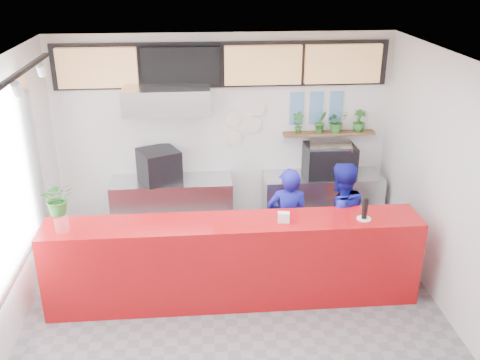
% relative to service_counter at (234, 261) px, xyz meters
% --- Properties ---
extents(floor, '(5.00, 5.00, 0.00)m').
position_rel_service_counter_xyz_m(floor, '(0.00, -0.40, -0.55)').
color(floor, slate).
rests_on(floor, ground).
extents(ceiling, '(5.00, 5.00, 0.00)m').
position_rel_service_counter_xyz_m(ceiling, '(0.00, -0.40, 2.45)').
color(ceiling, silver).
extents(wall_back, '(5.00, 0.00, 5.00)m').
position_rel_service_counter_xyz_m(wall_back, '(0.00, 2.10, 0.95)').
color(wall_back, white).
rests_on(wall_back, ground).
extents(wall_right, '(0.00, 5.00, 5.00)m').
position_rel_service_counter_xyz_m(wall_right, '(2.50, -0.40, 0.95)').
color(wall_right, white).
rests_on(wall_right, ground).
extents(service_counter, '(4.50, 0.60, 1.10)m').
position_rel_service_counter_xyz_m(service_counter, '(0.00, 0.00, 0.00)').
color(service_counter, '#BA0D11').
rests_on(service_counter, ground).
extents(cream_band, '(5.00, 0.02, 0.80)m').
position_rel_service_counter_xyz_m(cream_band, '(0.00, 2.09, 2.05)').
color(cream_band, beige).
rests_on(cream_band, wall_back).
extents(prep_bench, '(1.80, 0.60, 0.90)m').
position_rel_service_counter_xyz_m(prep_bench, '(-0.80, 1.80, -0.10)').
color(prep_bench, '#B2B5BA').
rests_on(prep_bench, ground).
extents(panini_oven, '(0.70, 0.70, 0.48)m').
position_rel_service_counter_xyz_m(panini_oven, '(-0.97, 1.80, 0.59)').
color(panini_oven, black).
rests_on(panini_oven, prep_bench).
extents(extraction_hood, '(1.20, 0.70, 0.35)m').
position_rel_service_counter_xyz_m(extraction_hood, '(-0.80, 1.75, 1.60)').
color(extraction_hood, '#B2B5BA').
rests_on(extraction_hood, ceiling).
extents(hood_lip, '(1.20, 0.69, 0.31)m').
position_rel_service_counter_xyz_m(hood_lip, '(-0.80, 1.75, 1.40)').
color(hood_lip, '#B2B5BA').
rests_on(hood_lip, ceiling).
extents(right_bench, '(1.80, 0.60, 0.90)m').
position_rel_service_counter_xyz_m(right_bench, '(1.50, 1.80, -0.10)').
color(right_bench, '#B2B5BA').
rests_on(right_bench, ground).
extents(espresso_machine, '(0.75, 0.54, 0.48)m').
position_rel_service_counter_xyz_m(espresso_machine, '(1.58, 1.80, 0.59)').
color(espresso_machine, black).
rests_on(espresso_machine, right_bench).
extents(espresso_tray, '(0.68, 0.53, 0.06)m').
position_rel_service_counter_xyz_m(espresso_tray, '(1.58, 1.80, 0.83)').
color(espresso_tray, silver).
rests_on(espresso_tray, espresso_machine).
extents(herb_shelf, '(1.40, 0.18, 0.04)m').
position_rel_service_counter_xyz_m(herb_shelf, '(1.60, 2.00, 0.95)').
color(herb_shelf, brown).
rests_on(herb_shelf, wall_back).
extents(menu_board_far_left, '(1.10, 0.10, 0.55)m').
position_rel_service_counter_xyz_m(menu_board_far_left, '(-1.75, 1.98, 2.00)').
color(menu_board_far_left, tan).
rests_on(menu_board_far_left, wall_back).
extents(menu_board_mid_left, '(1.10, 0.10, 0.55)m').
position_rel_service_counter_xyz_m(menu_board_mid_left, '(-0.59, 1.98, 2.00)').
color(menu_board_mid_left, black).
rests_on(menu_board_mid_left, wall_back).
extents(menu_board_mid_right, '(1.10, 0.10, 0.55)m').
position_rel_service_counter_xyz_m(menu_board_mid_right, '(0.57, 1.98, 2.00)').
color(menu_board_mid_right, tan).
rests_on(menu_board_mid_right, wall_back).
extents(menu_board_far_right, '(1.10, 0.10, 0.55)m').
position_rel_service_counter_xyz_m(menu_board_far_right, '(1.73, 1.98, 2.00)').
color(menu_board_far_right, tan).
rests_on(menu_board_far_right, wall_back).
extents(soffit, '(4.80, 0.04, 0.65)m').
position_rel_service_counter_xyz_m(soffit, '(0.00, 2.06, 2.00)').
color(soffit, black).
rests_on(soffit, wall_back).
extents(window_pane, '(0.04, 2.20, 1.90)m').
position_rel_service_counter_xyz_m(window_pane, '(-2.47, -0.10, 1.15)').
color(window_pane, silver).
rests_on(window_pane, wall_left).
extents(window_frame, '(0.03, 2.30, 2.00)m').
position_rel_service_counter_xyz_m(window_frame, '(-2.45, -0.10, 1.15)').
color(window_frame, '#B2B5BA').
rests_on(window_frame, wall_left).
extents(track_rail, '(0.05, 2.40, 0.04)m').
position_rel_service_counter_xyz_m(track_rail, '(-2.10, -0.40, 2.39)').
color(track_rail, black).
rests_on(track_rail, ceiling).
extents(dec_plate_a, '(0.24, 0.03, 0.24)m').
position_rel_service_counter_xyz_m(dec_plate_a, '(0.15, 2.07, 1.20)').
color(dec_plate_a, silver).
rests_on(dec_plate_a, wall_back).
extents(dec_plate_b, '(0.24, 0.03, 0.24)m').
position_rel_service_counter_xyz_m(dec_plate_b, '(0.45, 2.07, 1.10)').
color(dec_plate_b, silver).
rests_on(dec_plate_b, wall_back).
extents(dec_plate_c, '(0.24, 0.03, 0.24)m').
position_rel_service_counter_xyz_m(dec_plate_c, '(0.15, 2.07, 0.90)').
color(dec_plate_c, silver).
rests_on(dec_plate_c, wall_back).
extents(dec_plate_d, '(0.24, 0.03, 0.24)m').
position_rel_service_counter_xyz_m(dec_plate_d, '(0.50, 2.07, 1.35)').
color(dec_plate_d, silver).
rests_on(dec_plate_d, wall_back).
extents(photo_frame_a, '(0.20, 0.02, 0.25)m').
position_rel_service_counter_xyz_m(photo_frame_a, '(1.10, 2.08, 1.45)').
color(photo_frame_a, '#598CBF').
rests_on(photo_frame_a, wall_back).
extents(photo_frame_b, '(0.20, 0.02, 0.25)m').
position_rel_service_counter_xyz_m(photo_frame_b, '(1.40, 2.08, 1.45)').
color(photo_frame_b, '#598CBF').
rests_on(photo_frame_b, wall_back).
extents(photo_frame_c, '(0.20, 0.02, 0.25)m').
position_rel_service_counter_xyz_m(photo_frame_c, '(1.70, 2.08, 1.45)').
color(photo_frame_c, '#598CBF').
rests_on(photo_frame_c, wall_back).
extents(photo_frame_d, '(0.20, 0.02, 0.25)m').
position_rel_service_counter_xyz_m(photo_frame_d, '(1.10, 2.08, 1.20)').
color(photo_frame_d, '#598CBF').
rests_on(photo_frame_d, wall_back).
extents(photo_frame_e, '(0.20, 0.02, 0.25)m').
position_rel_service_counter_xyz_m(photo_frame_e, '(1.40, 2.08, 1.20)').
color(photo_frame_e, '#598CBF').
rests_on(photo_frame_e, wall_back).
extents(photo_frame_f, '(0.20, 0.02, 0.25)m').
position_rel_service_counter_xyz_m(photo_frame_f, '(1.70, 2.08, 1.20)').
color(photo_frame_f, '#598CBF').
rests_on(photo_frame_f, wall_back).
extents(staff_center, '(0.58, 0.41, 1.51)m').
position_rel_service_counter_xyz_m(staff_center, '(0.75, 0.60, 0.20)').
color(staff_center, '#161899').
rests_on(staff_center, ground).
extents(staff_right, '(0.90, 0.78, 1.60)m').
position_rel_service_counter_xyz_m(staff_right, '(1.41, 0.51, 0.25)').
color(staff_right, '#161899').
rests_on(staff_right, ground).
extents(herb_a, '(0.20, 0.16, 0.32)m').
position_rel_service_counter_xyz_m(herb_a, '(1.12, 2.00, 1.13)').
color(herb_a, '#2D6F27').
rests_on(herb_a, herb_shelf).
extents(herb_b, '(0.22, 0.19, 0.33)m').
position_rel_service_counter_xyz_m(herb_b, '(1.46, 2.00, 1.13)').
color(herb_b, '#2D6F27').
rests_on(herb_b, herb_shelf).
extents(herb_c, '(0.36, 0.33, 0.34)m').
position_rel_service_counter_xyz_m(herb_c, '(1.71, 2.00, 1.14)').
color(herb_c, '#2D6F27').
rests_on(herb_c, herb_shelf).
extents(herb_d, '(0.21, 0.20, 0.33)m').
position_rel_service_counter_xyz_m(herb_d, '(2.05, 2.00, 1.14)').
color(herb_d, '#2D6F27').
rests_on(herb_d, herb_shelf).
extents(glass_vase, '(0.20, 0.20, 0.20)m').
position_rel_service_counter_xyz_m(glass_vase, '(-1.96, -0.08, 0.65)').
color(glass_vase, white).
rests_on(glass_vase, service_counter).
extents(basil_vase, '(0.42, 0.39, 0.39)m').
position_rel_service_counter_xyz_m(basil_vase, '(-1.96, -0.08, 0.96)').
color(basil_vase, '#2D6F27').
rests_on(basil_vase, glass_vase).
extents(napkin_holder, '(0.15, 0.11, 0.12)m').
position_rel_service_counter_xyz_m(napkin_holder, '(0.58, -0.06, 0.61)').
color(napkin_holder, white).
rests_on(napkin_holder, service_counter).
extents(white_plate, '(0.20, 0.20, 0.01)m').
position_rel_service_counter_xyz_m(white_plate, '(1.55, -0.08, 0.56)').
color(white_plate, white).
rests_on(white_plate, service_counter).
extents(pepper_mill, '(0.08, 0.08, 0.25)m').
position_rel_service_counter_xyz_m(pepper_mill, '(1.55, -0.08, 0.69)').
color(pepper_mill, black).
rests_on(pepper_mill, white_plate).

